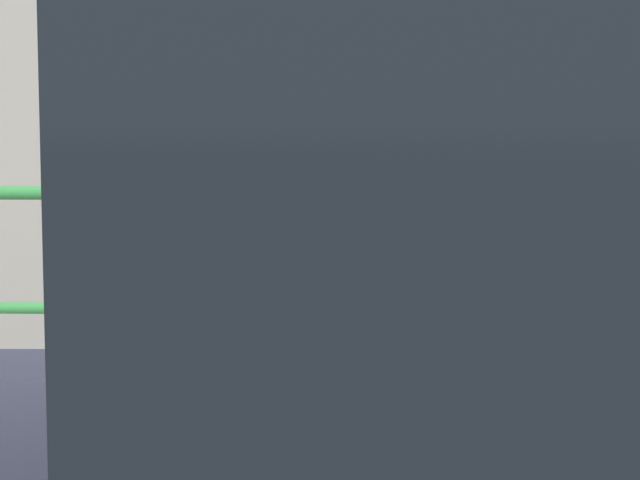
# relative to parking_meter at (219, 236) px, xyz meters

# --- Properties ---
(parking_meter) EXTENTS (0.19, 0.20, 1.50)m
(parking_meter) POSITION_rel_parking_meter_xyz_m (0.00, 0.00, 0.00)
(parking_meter) COLOR slate
(parking_meter) RESTS_ON sidewalk_curb
(pedestrian_at_meter) EXTENTS (0.61, 0.76, 1.75)m
(pedestrian_at_meter) POSITION_rel_parking_meter_xyz_m (0.52, 0.20, -0.11)
(pedestrian_at_meter) COLOR #1E233F
(pedestrian_at_meter) RESTS_ON sidewalk_curb
(background_railing) EXTENTS (24.06, 0.06, 1.15)m
(background_railing) POSITION_rel_parking_meter_xyz_m (0.29, 1.82, -0.29)
(background_railing) COLOR #2D7A38
(background_railing) RESTS_ON sidewalk_curb
(backdrop_wall) EXTENTS (32.00, 0.50, 3.38)m
(backdrop_wall) POSITION_rel_parking_meter_xyz_m (0.29, 4.61, 0.42)
(backdrop_wall) COLOR gray
(backdrop_wall) RESTS_ON ground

